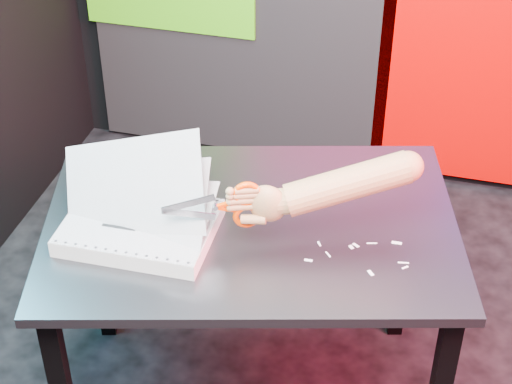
# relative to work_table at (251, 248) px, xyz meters

# --- Properties ---
(room) EXTENTS (3.01, 3.01, 2.71)m
(room) POSITION_rel_work_table_xyz_m (0.32, -0.07, 0.70)
(room) COLOR black
(room) RESTS_ON ground
(work_table) EXTENTS (1.30, 1.03, 0.75)m
(work_table) POSITION_rel_work_table_xyz_m (0.00, 0.00, 0.00)
(work_table) COLOR black
(work_table) RESTS_ON ground
(printout_stack) EXTENTS (0.45, 0.30, 0.30)m
(printout_stack) POSITION_rel_work_table_xyz_m (-0.28, -0.13, 0.13)
(printout_stack) COLOR beige
(printout_stack) RESTS_ON work_table
(scissors) EXTENTS (0.24, 0.10, 0.14)m
(scissors) POSITION_rel_work_table_xyz_m (0.00, -0.11, 0.24)
(scissors) COLOR silver
(scissors) RESTS_ON printout_stack
(hand_forearm) EXTENTS (0.47, 0.22, 0.18)m
(hand_forearm) POSITION_rel_work_table_xyz_m (0.23, -0.03, 0.28)
(hand_forearm) COLOR #BC783F
(hand_forearm) RESTS_ON work_table
(paper_clippings) EXTENTS (0.27, 0.15, 0.00)m
(paper_clippings) POSITION_rel_work_table_xyz_m (0.32, -0.06, 0.10)
(paper_clippings) COLOR white
(paper_clippings) RESTS_ON work_table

